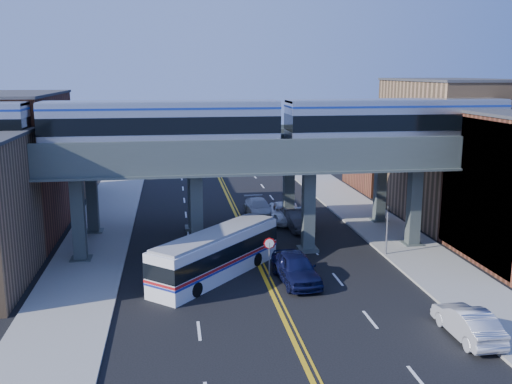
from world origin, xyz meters
TOP-DOWN VIEW (x-y plane):
  - ground at (0.00, 0.00)m, footprint 120.00×120.00m
  - sidewalk_west at (-11.50, 10.00)m, footprint 5.00×70.00m
  - sidewalk_east at (11.50, 10.00)m, footprint 5.00×70.00m
  - building_west_b at (-18.50, 16.00)m, footprint 8.00×14.00m
  - building_west_c at (-18.50, 29.00)m, footprint 8.00×10.00m
  - building_east_b at (18.50, 16.00)m, footprint 8.00×14.00m
  - building_east_c at (18.50, 29.00)m, footprint 8.00×10.00m
  - mural_panel at (14.55, 4.00)m, footprint 0.10×9.50m
  - elevated_viaduct_near at (0.00, 8.00)m, footprint 52.00×3.60m
  - elevated_viaduct_far at (0.00, 15.00)m, footprint 52.00×3.60m
  - transit_train at (-6.17, 8.00)m, footprint 48.56×3.05m
  - stop_sign at (0.30, 3.00)m, footprint 0.76×0.09m
  - traffic_signal at (9.20, 6.00)m, footprint 0.15×0.18m
  - transit_bus at (-2.97, 3.75)m, footprint 8.93×9.65m
  - car_lane_a at (1.80, 2.02)m, footprint 2.60×5.53m
  - car_lane_b at (4.51, 13.88)m, footprint 2.05×5.10m
  - car_lane_c at (3.97, 16.49)m, footprint 3.16×5.80m
  - car_lane_d at (2.01, 18.55)m, footprint 2.43×5.36m
  - car_parked_curb at (8.50, -6.64)m, footprint 1.67×4.73m

SIDE VIEW (x-z plane):
  - ground at x=0.00m, z-range 0.00..0.00m
  - sidewalk_west at x=-11.50m, z-range 0.00..0.16m
  - sidewalk_east at x=11.50m, z-range 0.00..0.16m
  - car_lane_d at x=2.01m, z-range 0.00..1.52m
  - car_lane_c at x=3.97m, z-range 0.00..1.54m
  - car_parked_curb at x=8.50m, z-range 0.00..1.55m
  - car_lane_b at x=4.51m, z-range 0.00..1.65m
  - car_lane_a at x=1.80m, z-range 0.00..1.83m
  - transit_bus at x=-2.97m, z-range 0.04..2.81m
  - stop_sign at x=0.30m, z-range 0.44..3.07m
  - traffic_signal at x=9.20m, z-range 0.25..4.35m
  - building_west_c at x=-18.50m, z-range 0.00..8.00m
  - building_east_c at x=18.50m, z-range 0.00..9.00m
  - mural_panel at x=14.55m, z-range 0.00..9.50m
  - building_west_b at x=-18.50m, z-range 0.00..11.00m
  - building_east_b at x=18.50m, z-range 0.00..12.00m
  - elevated_viaduct_near at x=0.00m, z-range 2.77..10.17m
  - elevated_viaduct_far at x=0.00m, z-range 2.77..10.17m
  - transit_train at x=-6.17m, z-range 7.54..11.10m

